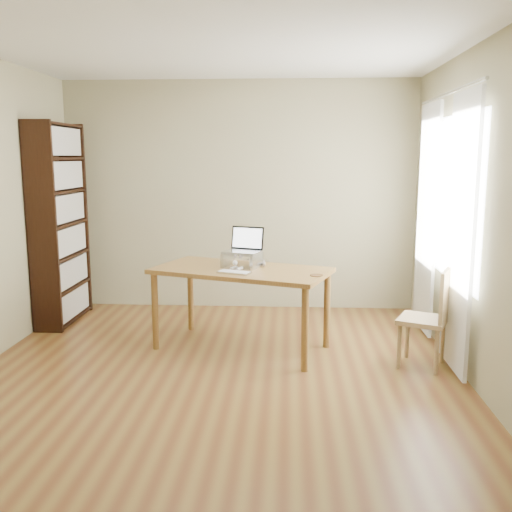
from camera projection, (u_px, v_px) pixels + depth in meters
The scene contains 10 objects.
room at pixel (217, 216), 4.33m from camera, with size 4.04×4.54×2.64m.
bookshelf at pixel (60, 224), 5.99m from camera, with size 0.30×0.90×2.10m.
curtains at pixel (442, 223), 5.02m from camera, with size 0.03×1.90×2.25m.
desk at pixel (241, 278), 5.17m from camera, with size 1.72×1.25×0.75m.
laptop_stand at pixel (242, 258), 5.22m from camera, with size 0.32×0.25×0.13m.
laptop at pixel (242, 246), 5.25m from camera, with size 0.37×0.36×0.23m.
keyboard at pixel (234, 272), 4.94m from camera, with size 0.31×0.22×0.02m.
coaster at pixel (317, 275), 4.85m from camera, with size 0.11×0.11×0.01m, color brown.
cat at pixel (246, 259), 5.25m from camera, with size 0.24×0.48×0.15m.
chair at pixel (431, 314), 4.75m from camera, with size 0.50×0.49×0.84m.
Camera 1 is at (0.58, -4.28, 1.75)m, focal length 40.00 mm.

